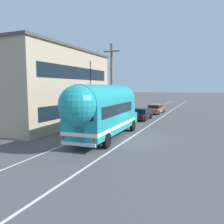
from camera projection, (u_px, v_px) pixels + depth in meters
name	position (u px, v px, depth m)	size (l,w,h in m)	color
ground_plane	(129.00, 139.00, 17.47)	(300.00, 300.00, 0.00)	#4C4C4F
lane_markings	(147.00, 118.00, 29.10)	(3.67, 80.00, 0.01)	silver
roadside_building	(37.00, 87.00, 24.72)	(10.89, 14.49, 7.84)	tan
utility_pole	(112.00, 83.00, 24.35)	(1.80, 0.24, 8.50)	brown
painted_bus	(103.00, 109.00, 16.94)	(2.82, 10.74, 4.12)	teal
car_lead	(141.00, 114.00, 27.62)	(2.00, 4.35, 1.37)	black
car_second	(155.00, 108.00, 34.20)	(2.04, 4.88, 1.37)	olive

